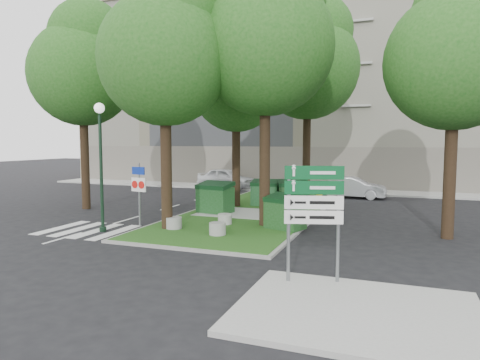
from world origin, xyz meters
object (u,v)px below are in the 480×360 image
at_px(directional_sign, 314,205).
at_px(car_white, 226,178).
at_px(tree_street_right, 458,48).
at_px(traffic_sign_pole, 139,186).
at_px(tree_median_near_left, 167,46).
at_px(dumpster_b, 266,193).
at_px(dumpster_c, 293,194).
at_px(car_silver, 353,188).
at_px(bollard_left, 174,223).
at_px(dumpster_a, 215,198).
at_px(tree_street_left, 84,64).
at_px(tree_median_far, 310,58).
at_px(bollard_mid, 218,229).
at_px(litter_bin, 319,196).
at_px(tree_median_near_right, 268,33).
at_px(bollard_right, 225,219).
at_px(street_lamp, 101,151).
at_px(tree_median_mid, 238,78).
at_px(dumpster_d, 285,212).

relative_size(directional_sign, car_white, 0.63).
distance_m(tree_street_right, directional_sign, 9.41).
bearing_deg(traffic_sign_pole, directional_sign, -19.23).
xyz_separation_m(tree_median_near_left, dumpster_b, (1.81, 7.30, -6.52)).
distance_m(dumpster_c, car_silver, 6.36).
bearing_deg(traffic_sign_pole, bollard_left, -2.23).
height_order(tree_median_near_left, dumpster_a, tree_median_near_left).
bearing_deg(bollard_left, tree_street_left, 153.90).
distance_m(tree_median_near_left, dumpster_b, 9.95).
xyz_separation_m(tree_median_far, bollard_mid, (-1.38, -9.98, -7.97)).
relative_size(litter_bin, traffic_sign_pole, 0.24).
height_order(tree_median_near_right, car_silver, tree_median_near_right).
bearing_deg(bollard_mid, bollard_right, 104.94).
bearing_deg(bollard_right, litter_bin, 72.97).
relative_size(bollard_mid, car_white, 0.14).
distance_m(tree_median_far, dumpster_a, 9.86).
height_order(directional_sign, car_white, directional_sign).
xyz_separation_m(tree_median_far, street_lamp, (-6.18, -10.55, -5.09)).
xyz_separation_m(bollard_left, street_lamp, (-2.68, -1.02, 2.88)).
xyz_separation_m(tree_median_far, car_white, (-7.52, 5.85, -7.54)).
bearing_deg(car_silver, tree_median_near_right, 170.27).
distance_m(tree_median_mid, tree_street_left, 8.11).
xyz_separation_m(tree_street_left, directional_sign, (13.70, -8.06, -5.60)).
xyz_separation_m(tree_median_mid, traffic_sign_pole, (-2.22, -6.06, -5.24)).
bearing_deg(bollard_left, dumpster_c, 65.79).
bearing_deg(bollard_mid, tree_median_far, 82.11).
distance_m(tree_street_right, bollard_mid, 10.95).
height_order(litter_bin, street_lamp, street_lamp).
bearing_deg(dumpster_c, directional_sign, -91.53).
bearing_deg(traffic_sign_pole, litter_bin, 68.83).
xyz_separation_m(tree_median_near_right, dumpster_a, (-3.29, 2.09, -7.13)).
bearing_deg(tree_street_left, litter_bin, 29.28).
distance_m(tree_street_left, bollard_left, 10.85).
relative_size(tree_median_far, tree_street_right, 1.18).
xyz_separation_m(tree_median_far, dumpster_c, (-0.29, -2.40, -7.50)).
height_order(dumpster_c, street_lamp, street_lamp).
relative_size(bollard_left, car_silver, 0.16).
distance_m(dumpster_d, car_white, 16.08).
relative_size(dumpster_d, bollard_mid, 2.78).
relative_size(tree_median_far, bollard_left, 18.59).
bearing_deg(directional_sign, tree_median_near_right, 98.90).
relative_size(tree_median_near_left, directional_sign, 3.62).
relative_size(dumpster_b, litter_bin, 2.43).
bearing_deg(car_silver, dumpster_c, 159.46).
bearing_deg(car_silver, bollard_right, 162.72).
bearing_deg(car_white, dumpster_a, -152.77).
bearing_deg(tree_street_left, car_white, 74.96).
distance_m(tree_median_mid, litter_bin, 8.26).
bearing_deg(directional_sign, dumpster_c, 88.66).
bearing_deg(dumpster_d, bollard_left, -140.13).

